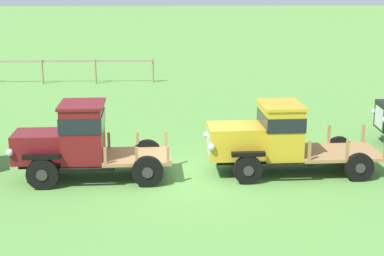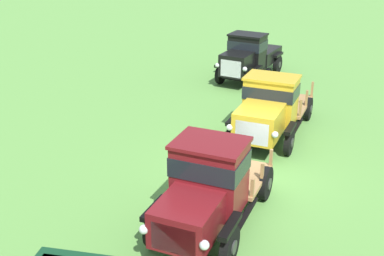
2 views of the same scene
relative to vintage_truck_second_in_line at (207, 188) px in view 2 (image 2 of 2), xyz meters
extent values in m
plane|color=#5B9342|center=(3.30, 0.07, -1.18)|extent=(240.00, 240.00, 0.00)
cylinder|color=black|center=(-0.88, -0.91, -0.73)|extent=(0.90, 0.21, 0.89)
cylinder|color=#2D2D2D|center=(-0.87, -1.01, -0.73)|extent=(0.31, 0.04, 0.31)
cylinder|color=black|center=(-0.94, 0.84, -0.73)|extent=(0.90, 0.21, 0.89)
cylinder|color=#2D2D2D|center=(-0.94, 0.94, -0.73)|extent=(0.31, 0.04, 0.31)
cylinder|color=black|center=(2.03, -0.80, -0.73)|extent=(0.90, 0.21, 0.89)
cylinder|color=#2D2D2D|center=(2.04, -0.90, -0.73)|extent=(0.31, 0.04, 0.31)
cylinder|color=black|center=(1.97, 0.95, -0.73)|extent=(0.90, 0.21, 0.89)
cylinder|color=#2D2D2D|center=(1.97, 1.05, -0.73)|extent=(0.31, 0.04, 0.31)
cube|color=black|center=(0.43, 0.02, -0.65)|extent=(4.18, 1.11, 0.12)
cube|color=maroon|center=(-1.12, -0.04, -0.17)|extent=(1.46, 1.27, 0.83)
cube|color=silver|center=(-1.80, -0.07, -0.22)|extent=(0.09, 0.96, 0.63)
sphere|color=silver|center=(-1.78, -0.72, -0.15)|extent=(0.20, 0.20, 0.20)
sphere|color=silver|center=(-1.83, 0.59, -0.15)|extent=(0.20, 0.20, 0.20)
cube|color=black|center=(-0.88, -0.91, -0.24)|extent=(1.03, 0.24, 0.12)
cube|color=black|center=(-0.94, 0.84, -0.24)|extent=(1.03, 0.24, 0.12)
cube|color=maroon|center=(0.16, 0.01, 0.20)|extent=(1.21, 1.58, 1.59)
cube|color=black|center=(0.16, 0.01, 0.56)|extent=(1.25, 1.61, 0.45)
cube|color=maroon|center=(0.16, 0.01, 1.04)|extent=(1.32, 1.65, 0.08)
cube|color=black|center=(0.31, -0.85, -0.67)|extent=(1.61, 0.20, 0.05)
cube|color=black|center=(0.25, 0.87, -0.67)|extent=(1.61, 0.20, 0.05)
cube|color=#9E7547|center=(1.71, 0.06, -0.54)|extent=(2.01, 1.82, 0.10)
cube|color=#9E7547|center=(0.86, -0.80, -0.26)|extent=(0.08, 0.08, 0.47)
cube|color=#9E7547|center=(0.80, 0.86, -0.26)|extent=(0.08, 0.08, 0.47)
cube|color=#9E7547|center=(1.74, -0.77, -0.26)|extent=(0.08, 0.08, 0.47)
cube|color=#9E7547|center=(1.68, 0.89, -0.26)|extent=(0.08, 0.08, 0.47)
cube|color=#9E7547|center=(2.61, -0.74, -0.26)|extent=(0.08, 0.08, 0.47)
cube|color=#9E7547|center=(2.55, 0.92, -0.26)|extent=(0.08, 0.08, 0.47)
cylinder|color=black|center=(4.89, -0.68, -0.76)|extent=(0.84, 0.20, 0.84)
cylinder|color=#2D2D2D|center=(4.89, -0.78, -0.76)|extent=(0.29, 0.04, 0.29)
cylinder|color=black|center=(4.82, 1.18, -0.76)|extent=(0.84, 0.20, 0.84)
cylinder|color=#2D2D2D|center=(4.82, 1.28, -0.76)|extent=(0.29, 0.04, 0.29)
cylinder|color=black|center=(8.13, -0.56, -0.76)|extent=(0.84, 0.20, 0.84)
cylinder|color=#2D2D2D|center=(8.14, -0.66, -0.76)|extent=(0.29, 0.04, 0.29)
cylinder|color=black|center=(8.07, 1.30, -0.76)|extent=(0.84, 0.20, 0.84)
cylinder|color=#2D2D2D|center=(8.06, 1.40, -0.76)|extent=(0.29, 0.04, 0.29)
cube|color=black|center=(6.38, 0.31, -0.68)|extent=(4.78, 1.19, 0.12)
cube|color=gold|center=(4.61, 0.24, -0.15)|extent=(1.66, 1.36, 0.94)
cube|color=silver|center=(3.84, 0.22, -0.20)|extent=(0.10, 1.02, 0.70)
sphere|color=silver|center=(3.85, -0.48, -0.13)|extent=(0.20, 0.20, 0.20)
sphere|color=silver|center=(3.80, 0.91, -0.13)|extent=(0.20, 0.20, 0.20)
cube|color=black|center=(4.89, -0.68, -0.29)|extent=(0.97, 0.23, 0.12)
cube|color=black|center=(4.82, 1.18, -0.29)|extent=(0.97, 0.23, 0.12)
cube|color=gold|center=(5.96, 0.29, 0.13)|extent=(1.14, 1.67, 1.50)
cube|color=black|center=(5.96, 0.29, 0.47)|extent=(1.19, 1.71, 0.42)
cube|color=gold|center=(5.96, 0.29, 0.93)|extent=(1.25, 1.75, 0.08)
cube|color=black|center=(6.10, -0.61, -0.70)|extent=(1.52, 0.19, 0.05)
cube|color=black|center=(6.03, 1.21, -0.70)|extent=(1.52, 0.19, 0.05)
cube|color=#9E7547|center=(7.73, 0.36, -0.57)|extent=(2.53, 1.95, 0.10)
cube|color=#9E7547|center=(6.66, -0.57, -0.23)|extent=(0.08, 0.08, 0.58)
cube|color=#9E7547|center=(6.59, 1.20, -0.23)|extent=(0.08, 0.08, 0.58)
cube|color=#9E7547|center=(7.76, -0.53, -0.23)|extent=(0.08, 0.08, 0.58)
cube|color=#9E7547|center=(7.70, 1.24, -0.23)|extent=(0.08, 0.08, 0.58)
cube|color=#9E7547|center=(8.87, -0.49, -0.23)|extent=(0.08, 0.08, 0.58)
cube|color=#9E7547|center=(8.81, 1.28, -0.23)|extent=(0.08, 0.08, 0.58)
cylinder|color=black|center=(10.78, 2.34, -0.75)|extent=(0.86, 0.24, 0.85)
cylinder|color=#2D2D2D|center=(10.77, 2.23, -0.75)|extent=(0.30, 0.05, 0.30)
cylinder|color=black|center=(10.88, 4.05, -0.75)|extent=(0.86, 0.24, 0.85)
cylinder|color=#2D2D2D|center=(10.88, 4.16, -0.75)|extent=(0.30, 0.05, 0.30)
cylinder|color=black|center=(13.63, 2.17, -0.75)|extent=(0.86, 0.24, 0.85)
cylinder|color=#2D2D2D|center=(13.62, 2.06, -0.75)|extent=(0.30, 0.05, 0.30)
cylinder|color=black|center=(13.73, 3.88, -0.75)|extent=(0.86, 0.24, 0.85)
cylinder|color=#2D2D2D|center=(13.73, 3.99, -0.75)|extent=(0.30, 0.05, 0.30)
cube|color=black|center=(12.20, 3.11, -0.67)|extent=(4.12, 1.18, 0.12)
cube|color=black|center=(10.63, 3.20, -0.13)|extent=(1.35, 1.27, 0.97)
cube|color=silver|center=(10.02, 3.24, -0.17)|extent=(0.11, 0.95, 0.73)
sphere|color=silver|center=(9.97, 2.60, -0.10)|extent=(0.20, 0.20, 0.20)
sphere|color=silver|center=(10.05, 3.88, -0.10)|extent=(0.20, 0.20, 0.20)
cube|color=black|center=(10.78, 2.34, -0.28)|extent=(0.99, 0.26, 0.12)
cube|color=black|center=(10.88, 4.05, -0.28)|extent=(0.99, 0.26, 0.12)
cube|color=black|center=(11.80, 3.14, 0.16)|extent=(1.14, 1.57, 1.53)
cube|color=black|center=(11.80, 3.14, 0.50)|extent=(1.18, 1.60, 0.43)
cube|color=black|center=(11.80, 3.14, 0.96)|extent=(1.24, 1.64, 0.08)
cube|color=black|center=(11.86, 2.29, -0.69)|extent=(1.48, 0.22, 0.05)
cube|color=black|center=(11.95, 3.97, -0.69)|extent=(1.48, 0.22, 0.05)
cube|color=black|center=(13.37, 3.04, -0.30)|extent=(2.18, 1.70, 0.62)
cube|color=black|center=(13.37, 3.04, -0.02)|extent=(1.83, 1.44, 0.06)
cube|color=black|center=(13.63, 2.17, -0.28)|extent=(0.95, 0.25, 0.12)
cube|color=black|center=(13.73, 3.88, -0.28)|extent=(0.95, 0.25, 0.12)
camera|label=1|loc=(2.68, -16.54, 4.48)|focal=55.00mm
camera|label=2|loc=(-8.75, -3.73, 5.47)|focal=45.00mm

